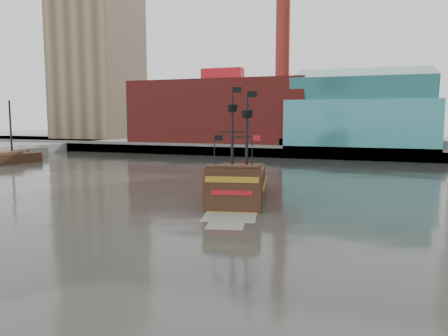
% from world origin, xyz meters
% --- Properties ---
extents(ground, '(400.00, 400.00, 0.00)m').
position_xyz_m(ground, '(0.00, 0.00, 0.00)').
color(ground, '#262824').
rests_on(ground, ground).
extents(promenade_far, '(220.00, 60.00, 2.00)m').
position_xyz_m(promenade_far, '(0.00, 92.00, 1.00)').
color(promenade_far, slate).
rests_on(promenade_far, ground).
extents(seawall, '(220.00, 1.00, 2.60)m').
position_xyz_m(seawall, '(0.00, 62.50, 1.30)').
color(seawall, '#4C4C49').
rests_on(seawall, ground).
extents(skyline, '(149.00, 45.00, 62.00)m').
position_xyz_m(skyline, '(5.21, 84.56, 24.55)').
color(skyline, brown).
rests_on(skyline, promenade_far).
extents(pirate_ship, '(8.59, 17.53, 12.60)m').
position_xyz_m(pirate_ship, '(0.48, 15.55, 1.14)').
color(pirate_ship, black).
rests_on(pirate_ship, ground).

